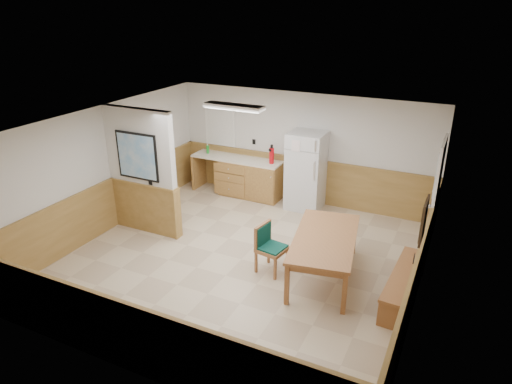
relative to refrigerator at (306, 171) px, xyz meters
The scene contains 20 objects.
ground 2.78m from the refrigerator, 95.19° to the right, with size 6.00×6.00×0.00m, color #CCB592.
ceiling 3.11m from the refrigerator, 95.19° to the right, with size 6.00×6.00×0.02m, color silver.
back_wall 0.58m from the refrigerator, 122.82° to the left, with size 6.00×0.02×2.50m, color silver.
right_wall 3.83m from the refrigerator, 43.60° to the right, with size 0.02×6.00×2.50m, color silver.
left_wall 4.19m from the refrigerator, 140.92° to the right, with size 0.02×6.00×2.50m, color silver.
wainscot_back 0.56m from the refrigerator, 124.29° to the left, with size 6.00×0.04×1.00m, color #A68042.
wainscot_right 3.82m from the refrigerator, 43.81° to the right, with size 0.04×6.00×1.00m, color #A68042.
wainscot_left 4.17m from the refrigerator, 140.75° to the right, with size 0.04×6.00×1.00m, color #A68042.
partition_wall 3.50m from the refrigerator, 135.63° to the right, with size 1.50×0.20×2.50m.
kitchen_counter 1.50m from the refrigerator, behind, with size 2.20×0.61×1.00m.
exterior_door 2.83m from the refrigerator, 14.99° to the right, with size 0.07×1.02×2.15m.
kitchen_window 2.46m from the refrigerator, behind, with size 0.80×0.04×1.00m.
wall_painting 4.06m from the refrigerator, 47.05° to the right, with size 0.04×0.50×0.60m.
fluorescent_fixture 2.31m from the refrigerator, 127.99° to the right, with size 1.20×0.30×0.09m.
refrigerator is the anchor object (origin of this frame).
dining_table 2.81m from the refrigerator, 63.54° to the right, with size 1.31×2.10×0.75m.
dining_bench 3.67m from the refrigerator, 45.09° to the right, with size 0.47×1.75×0.45m.
dining_chair 2.76m from the refrigerator, 83.37° to the right, with size 0.68×0.52×0.85m.
fire_extinguisher 0.88m from the refrigerator, behind, with size 0.14×0.14×0.44m.
soap_bottle 2.54m from the refrigerator, behind, with size 0.06×0.06×0.20m, color #1B9629.
Camera 1 is at (3.32, -6.29, 4.30)m, focal length 32.00 mm.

